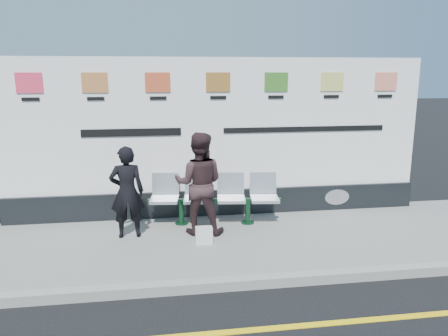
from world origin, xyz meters
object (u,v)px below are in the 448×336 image
billboard (218,148)px  woman_right (199,183)px  bench (215,210)px  woman_left (127,192)px

billboard → woman_right: bearing=-114.6°
billboard → bench: size_ratio=3.44×
bench → woman_left: bearing=-157.5°
billboard → bench: (-0.14, -0.59, -1.05)m
woman_right → billboard: bearing=-103.0°
billboard → woman_left: size_ratio=5.14×
woman_left → bench: bearing=-167.8°
billboard → woman_right: size_ratio=4.55×
billboard → woman_right: 1.18m
bench → billboard: bearing=83.5°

